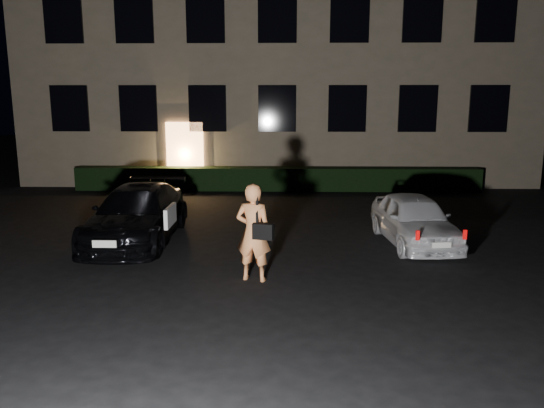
{
  "coord_description": "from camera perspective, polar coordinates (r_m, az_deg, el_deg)",
  "views": [
    {
      "loc": [
        0.32,
        -9.08,
        3.4
      ],
      "look_at": [
        0.04,
        2.0,
        1.17
      ],
      "focal_mm": 35.0,
      "sensor_mm": 36.0,
      "label": 1
    }
  ],
  "objects": [
    {
      "name": "man",
      "position": [
        9.91,
        -1.99,
        -3.05
      ],
      "size": [
        0.78,
        0.61,
        1.86
      ],
      "rotation": [
        0.0,
        0.0,
        2.9
      ],
      "color": "#E78C50",
      "rests_on": "ground"
    },
    {
      "name": "hatch",
      "position": [
        12.9,
        15.04,
        -1.6
      ],
      "size": [
        1.73,
        3.61,
        1.19
      ],
      "rotation": [
        0.0,
        0.0,
        0.1
      ],
      "color": "white",
      "rests_on": "ground"
    },
    {
      "name": "building",
      "position": [
        24.21,
        0.73,
        17.53
      ],
      "size": [
        20.0,
        8.11,
        12.0
      ],
      "color": "#706650",
      "rests_on": "ground"
    },
    {
      "name": "sedan",
      "position": [
        13.12,
        -14.29,
        -1.07
      ],
      "size": [
        1.95,
        4.62,
        1.31
      ],
      "rotation": [
        0.0,
        0.0,
        -0.0
      ],
      "color": "black",
      "rests_on": "ground"
    },
    {
      "name": "ground",
      "position": [
        9.7,
        -0.54,
        -9.17
      ],
      "size": [
        80.0,
        80.0,
        0.0
      ],
      "primitive_type": "plane",
      "color": "black",
      "rests_on": "ground"
    },
    {
      "name": "hedge",
      "position": [
        19.8,
        0.52,
        2.72
      ],
      "size": [
        15.0,
        0.7,
        0.85
      ],
      "primitive_type": "cube",
      "color": "black",
      "rests_on": "ground"
    }
  ]
}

